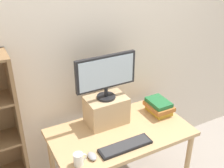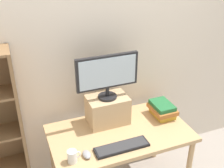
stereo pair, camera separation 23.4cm
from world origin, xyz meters
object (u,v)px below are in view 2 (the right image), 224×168
at_px(coffee_mug, 73,156).
at_px(book_stack, 162,109).
at_px(desk, 120,139).
at_px(computer_monitor, 107,74).
at_px(keyboard, 122,147).
at_px(riser_box, 108,110).
at_px(computer_mouse, 87,154).

bearing_deg(coffee_mug, book_stack, 17.35).
xyz_separation_m(desk, coffee_mug, (-0.49, -0.22, 0.13)).
height_order(computer_monitor, keyboard, computer_monitor).
distance_m(riser_box, computer_monitor, 0.36).
bearing_deg(riser_box, keyboard, -93.85).
bearing_deg(computer_monitor, riser_box, 90.00).
xyz_separation_m(book_stack, coffee_mug, (-0.97, -0.30, -0.02)).
bearing_deg(computer_monitor, keyboard, -93.87).
distance_m(desk, computer_mouse, 0.43).
height_order(riser_box, computer_mouse, riser_box).
distance_m(riser_box, computer_mouse, 0.51).
bearing_deg(book_stack, keyboard, -151.64).
height_order(keyboard, book_stack, book_stack).
relative_size(computer_monitor, computer_mouse, 5.36).
bearing_deg(keyboard, riser_box, 86.15).
height_order(computer_monitor, computer_mouse, computer_monitor).
distance_m(computer_monitor, book_stack, 0.68).
bearing_deg(riser_box, computer_monitor, -90.00).
bearing_deg(riser_box, desk, -76.05).
relative_size(desk, computer_monitor, 2.24).
distance_m(keyboard, book_stack, 0.63).
distance_m(desk, riser_box, 0.29).
bearing_deg(keyboard, desk, 71.13).
bearing_deg(computer_monitor, book_stack, -10.53).
distance_m(computer_mouse, book_stack, 0.90).
relative_size(computer_monitor, coffee_mug, 5.14).
height_order(keyboard, coffee_mug, coffee_mug).
relative_size(riser_box, book_stack, 1.39).
distance_m(riser_box, coffee_mug, 0.60).
bearing_deg(computer_mouse, keyboard, -2.77).
distance_m(book_stack, coffee_mug, 1.01).
bearing_deg(riser_box, book_stack, -10.69).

